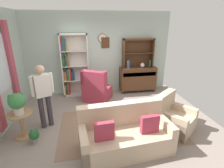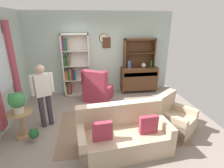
# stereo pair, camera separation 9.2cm
# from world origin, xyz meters

# --- Properties ---
(ground_plane) EXTENTS (5.40, 4.60, 0.02)m
(ground_plane) POSITION_xyz_m (0.00, 0.00, -0.01)
(ground_plane) COLOR gray
(wall_back) EXTENTS (5.00, 0.09, 2.80)m
(wall_back) POSITION_xyz_m (0.00, 2.13, 1.40)
(wall_back) COLOR #ADC1B7
(wall_back) RESTS_ON ground_plane
(area_rug) EXTENTS (2.91, 1.90, 0.01)m
(area_rug) POSITION_xyz_m (0.20, -0.30, 0.00)
(area_rug) COLOR #846651
(area_rug) RESTS_ON ground_plane
(bookshelf) EXTENTS (0.90, 0.30, 2.10)m
(bookshelf) POSITION_xyz_m (-0.95, 1.94, 1.02)
(bookshelf) COLOR silver
(bookshelf) RESTS_ON ground_plane
(sideboard) EXTENTS (1.30, 0.45, 0.92)m
(sideboard) POSITION_xyz_m (1.35, 1.86, 0.51)
(sideboard) COLOR #4C2D19
(sideboard) RESTS_ON ground_plane
(sideboard_hutch) EXTENTS (1.10, 0.26, 1.00)m
(sideboard_hutch) POSITION_xyz_m (1.35, 1.97, 1.56)
(sideboard_hutch) COLOR #4C2D19
(sideboard_hutch) RESTS_ON sideboard
(vase_tall) EXTENTS (0.11, 0.11, 0.27)m
(vase_tall) POSITION_xyz_m (0.96, 1.78, 1.05)
(vase_tall) COLOR #33476B
(vase_tall) RESTS_ON sideboard
(vase_round) EXTENTS (0.15, 0.15, 0.17)m
(vase_round) POSITION_xyz_m (1.48, 1.79, 1.01)
(vase_round) COLOR beige
(vase_round) RESTS_ON sideboard
(bottle_wine) EXTENTS (0.07, 0.07, 0.27)m
(bottle_wine) POSITION_xyz_m (1.74, 1.77, 1.05)
(bottle_wine) COLOR #194223
(bottle_wine) RESTS_ON sideboard
(couch_floral) EXTENTS (1.86, 0.99, 0.90)m
(couch_floral) POSITION_xyz_m (0.13, -1.08, 0.31)
(couch_floral) COLOR #C6AD8E
(couch_floral) RESTS_ON ground_plane
(armchair_floral) EXTENTS (1.07, 1.08, 0.88)m
(armchair_floral) POSITION_xyz_m (1.43, -0.64, 0.29)
(armchair_floral) COLOR #C6AD8E
(armchair_floral) RESTS_ON ground_plane
(wingback_chair) EXTENTS (1.07, 1.08, 1.05)m
(wingback_chair) POSITION_xyz_m (-0.22, 1.32, 0.38)
(wingback_chair) COLOR #A33347
(wingback_chair) RESTS_ON ground_plane
(plant_stand) EXTENTS (0.52, 0.52, 0.61)m
(plant_stand) POSITION_xyz_m (-2.01, -0.34, 0.38)
(plant_stand) COLOR #A87F56
(plant_stand) RESTS_ON ground_plane
(potted_plant_large) EXTENTS (0.34, 0.34, 0.47)m
(potted_plant_large) POSITION_xyz_m (-2.01, -0.38, 0.89)
(potted_plant_large) COLOR beige
(potted_plant_large) RESTS_ON plant_stand
(potted_plant_small) EXTENTS (0.21, 0.21, 0.29)m
(potted_plant_small) POSITION_xyz_m (-1.73, -0.57, 0.17)
(potted_plant_small) COLOR gray
(potted_plant_small) RESTS_ON ground_plane
(person_reading) EXTENTS (0.50, 0.33, 1.56)m
(person_reading) POSITION_xyz_m (-1.56, 0.03, 0.91)
(person_reading) COLOR #38333D
(person_reading) RESTS_ON ground_plane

